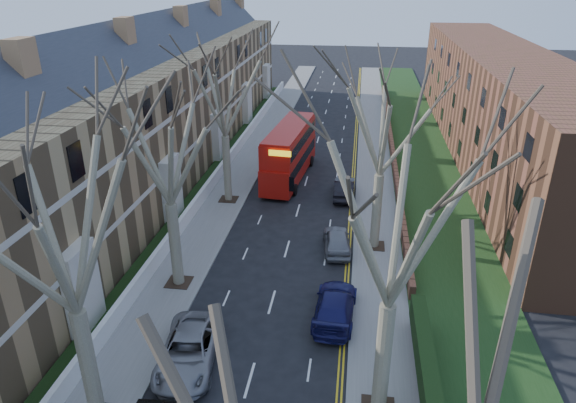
% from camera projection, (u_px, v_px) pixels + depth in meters
% --- Properties ---
extents(pavement_left, '(3.00, 102.00, 0.12)m').
position_uv_depth(pavement_left, '(253.00, 155.00, 50.91)').
color(pavement_left, slate).
rests_on(pavement_left, ground).
extents(pavement_right, '(3.00, 102.00, 0.12)m').
position_uv_depth(pavement_right, '(375.00, 161.00, 49.40)').
color(pavement_right, slate).
rests_on(pavement_right, ground).
extents(terrace_left, '(9.70, 78.00, 13.60)m').
position_uv_depth(terrace_left, '(141.00, 120.00, 42.40)').
color(terrace_left, '#93734B').
rests_on(terrace_left, ground).
extents(flats_right, '(13.97, 54.00, 10.00)m').
position_uv_depth(flats_right, '(498.00, 104.00, 49.52)').
color(flats_right, brown).
rests_on(flats_right, ground).
extents(front_wall_left, '(0.30, 78.00, 1.00)m').
position_uv_depth(front_wall_left, '(215.00, 178.00, 43.68)').
color(front_wall_left, white).
rests_on(front_wall_left, ground).
extents(grass_verge_right, '(6.00, 102.00, 0.06)m').
position_uv_depth(grass_verge_right, '(423.00, 162.00, 48.79)').
color(grass_verge_right, '#1B3914').
rests_on(grass_verge_right, ground).
extents(tree_left_mid, '(10.50, 10.50, 14.71)m').
position_uv_depth(tree_left_mid, '(56.00, 209.00, 17.19)').
color(tree_left_mid, '#675F4A').
rests_on(tree_left_mid, ground).
extents(tree_left_far, '(10.15, 10.15, 14.22)m').
position_uv_depth(tree_left_far, '(163.00, 133.00, 26.34)').
color(tree_left_far, '#675F4A').
rests_on(tree_left_far, ground).
extents(tree_left_dist, '(10.50, 10.50, 14.71)m').
position_uv_depth(tree_left_dist, '(222.00, 80.00, 37.02)').
color(tree_left_dist, '#675F4A').
rests_on(tree_left_dist, ground).
extents(tree_right_mid, '(10.50, 10.50, 14.71)m').
position_uv_depth(tree_right_mid, '(398.00, 204.00, 17.56)').
color(tree_right_mid, '#675F4A').
rests_on(tree_right_mid, ground).
extents(tree_right_far, '(10.15, 10.15, 14.22)m').
position_uv_depth(tree_right_far, '(385.00, 111.00, 30.31)').
color(tree_right_far, '#675F4A').
rests_on(tree_right_far, ground).
extents(double_decker_bus, '(3.54, 11.14, 4.58)m').
position_uv_depth(double_decker_bus, '(290.00, 154.00, 44.47)').
color(double_decker_bus, '#A5120B').
rests_on(double_decker_bus, ground).
extents(car_left_far, '(3.04, 5.67, 1.51)m').
position_uv_depth(car_left_far, '(189.00, 351.00, 23.80)').
color(car_left_far, gray).
rests_on(car_left_far, ground).
extents(car_right_near, '(2.34, 5.23, 1.49)m').
position_uv_depth(car_right_near, '(335.00, 306.00, 26.99)').
color(car_right_near, '#16164E').
rests_on(car_right_near, ground).
extents(car_right_mid, '(2.15, 4.39, 1.44)m').
position_uv_depth(car_right_mid, '(337.00, 240.00, 33.54)').
color(car_right_mid, gray).
rests_on(car_right_mid, ground).
extents(car_right_far, '(1.57, 4.51, 1.48)m').
position_uv_depth(car_right_far, '(344.00, 188.00, 41.44)').
color(car_right_far, black).
rests_on(car_right_far, ground).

